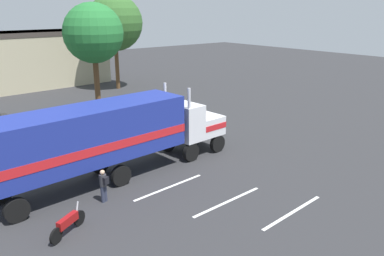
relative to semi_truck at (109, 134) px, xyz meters
name	(u,v)px	position (x,y,z in m)	size (l,w,h in m)	color
ground_plane	(194,149)	(6.29, 0.62, -2.52)	(120.00, 120.00, 0.00)	#2D2D30
lane_stripe_near	(169,187)	(1.75, -2.88, -2.52)	(4.40, 0.16, 0.01)	silver
lane_stripe_mid	(228,202)	(3.01, -5.90, -2.52)	(4.40, 0.16, 0.01)	silver
lane_stripe_far	(293,212)	(4.62, -8.47, -2.52)	(4.40, 0.16, 0.01)	silver
semi_truck	(109,134)	(0.00, 0.00, 0.00)	(14.31, 3.77, 4.50)	silver
person_bystander	(104,185)	(-1.53, -2.18, -1.63)	(0.38, 0.48, 1.63)	#2D3347
motorcycle	(68,223)	(-3.93, -3.76, -2.04)	(1.88, 1.13, 1.12)	black
tree_left	(115,23)	(12.16, 21.66, 4.80)	(6.14, 6.14, 10.41)	brown
tree_center	(93,34)	(4.59, 10.92, 4.45)	(4.65, 4.65, 9.35)	brown
building_backdrop	(0,60)	(1.58, 28.49, 0.89)	(24.26, 7.67, 6.38)	#B7AD8C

